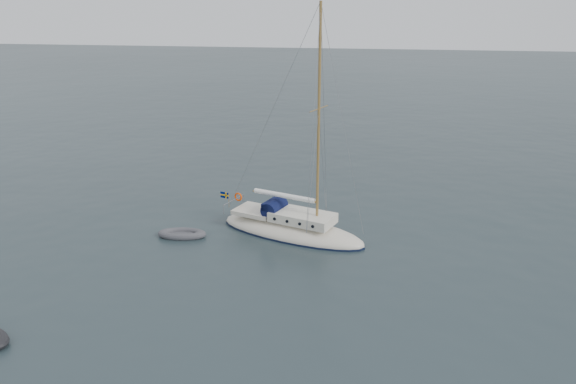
# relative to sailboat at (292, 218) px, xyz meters

# --- Properties ---
(ground) EXTENTS (300.00, 300.00, 0.00)m
(ground) POSITION_rel_sailboat_xyz_m (2.65, -2.06, -1.11)
(ground) COLOR black
(ground) RESTS_ON ground
(sailboat) EXTENTS (10.28, 3.08, 14.65)m
(sailboat) POSITION_rel_sailboat_xyz_m (0.00, 0.00, 0.00)
(sailboat) COLOR beige
(sailboat) RESTS_ON ground
(dinghy) EXTENTS (3.04, 1.37, 0.44)m
(dinghy) POSITION_rel_sailboat_xyz_m (-6.70, -1.60, -0.92)
(dinghy) COLOR #46464B
(dinghy) RESTS_ON ground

